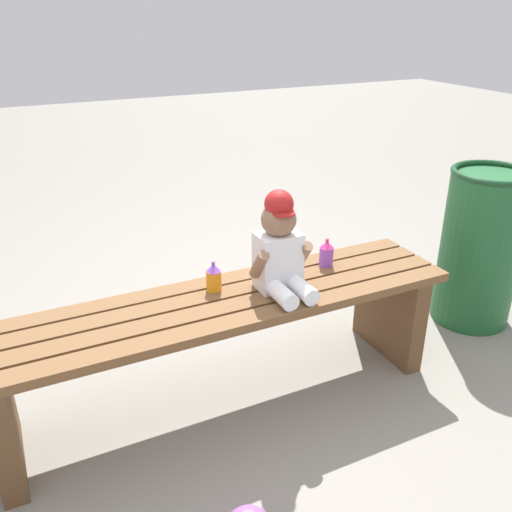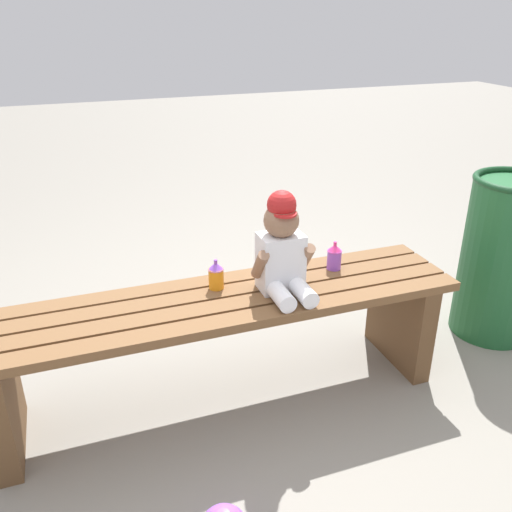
{
  "view_description": "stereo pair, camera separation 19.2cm",
  "coord_description": "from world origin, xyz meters",
  "px_view_note": "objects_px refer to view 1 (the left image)",
  "views": [
    {
      "loc": [
        -0.67,
        -1.7,
        1.5
      ],
      "look_at": [
        0.12,
        -0.05,
        0.65
      ],
      "focal_mm": 38.27,
      "sensor_mm": 36.0,
      "label": 1
    },
    {
      "loc": [
        -0.5,
        -1.77,
        1.5
      ],
      "look_at": [
        0.12,
        -0.05,
        0.65
      ],
      "focal_mm": 38.27,
      "sensor_mm": 36.0,
      "label": 2
    }
  ],
  "objects_px": {
    "sippy_cup_left": "(213,277)",
    "sippy_cup_right": "(326,253)",
    "child_figure": "(280,248)",
    "park_bench": "(223,332)",
    "trash_bin": "(480,247)"
  },
  "relations": [
    {
      "from": "park_bench",
      "to": "trash_bin",
      "type": "height_order",
      "value": "trash_bin"
    },
    {
      "from": "sippy_cup_right",
      "to": "sippy_cup_left",
      "type": "bearing_deg",
      "value": 180.0
    },
    {
      "from": "park_bench",
      "to": "child_figure",
      "type": "relative_size",
      "value": 4.67
    },
    {
      "from": "trash_bin",
      "to": "child_figure",
      "type": "bearing_deg",
      "value": -176.82
    },
    {
      "from": "park_bench",
      "to": "child_figure",
      "type": "height_order",
      "value": "child_figure"
    },
    {
      "from": "child_figure",
      "to": "sippy_cup_right",
      "type": "bearing_deg",
      "value": 19.27
    },
    {
      "from": "park_bench",
      "to": "trash_bin",
      "type": "bearing_deg",
      "value": 2.08
    },
    {
      "from": "park_bench",
      "to": "sippy_cup_right",
      "type": "height_order",
      "value": "sippy_cup_right"
    },
    {
      "from": "park_bench",
      "to": "child_figure",
      "type": "distance_m",
      "value": 0.4
    },
    {
      "from": "child_figure",
      "to": "sippy_cup_left",
      "type": "bearing_deg",
      "value": 157.78
    },
    {
      "from": "park_bench",
      "to": "sippy_cup_left",
      "type": "xyz_separation_m",
      "value": [
        -0.0,
        0.08,
        0.2
      ]
    },
    {
      "from": "park_bench",
      "to": "trash_bin",
      "type": "relative_size",
      "value": 2.37
    },
    {
      "from": "sippy_cup_left",
      "to": "sippy_cup_right",
      "type": "height_order",
      "value": "same"
    },
    {
      "from": "park_bench",
      "to": "trash_bin",
      "type": "distance_m",
      "value": 1.41
    },
    {
      "from": "sippy_cup_right",
      "to": "park_bench",
      "type": "bearing_deg",
      "value": -170.78
    }
  ]
}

